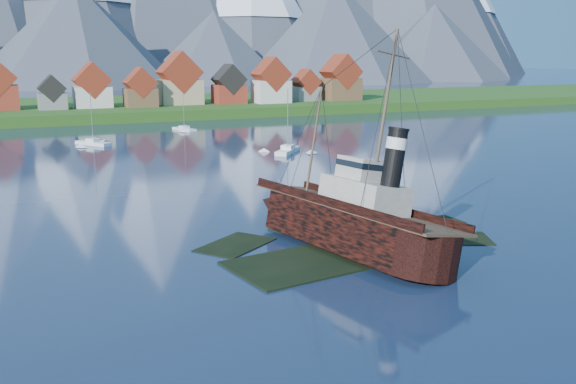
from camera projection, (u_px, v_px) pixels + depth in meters
name	position (u px, v px, depth m)	size (l,w,h in m)	color
ground	(342.00, 250.00, 63.34)	(1400.00, 1400.00, 0.00)	#16243E
shoal	(347.00, 246.00, 66.05)	(31.71, 21.24, 1.14)	black
shore_bank	(93.00, 113.00, 214.51)	(600.00, 80.00, 3.20)	#193F12
seawall	(112.00, 123.00, 180.72)	(600.00, 2.50, 2.00)	#3F3D38
tugboat_wreck	(340.00, 218.00, 64.37)	(6.67, 28.74, 22.78)	black
sailboat_c	(93.00, 144.00, 137.46)	(6.83, 8.86, 11.71)	white
sailboat_d	(288.00, 151.00, 126.43)	(8.15, 8.76, 13.07)	white
sailboat_e	(184.00, 130.00, 163.97)	(4.38, 8.83, 9.94)	white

